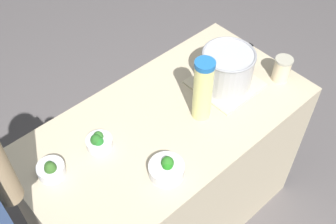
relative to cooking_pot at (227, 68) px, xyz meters
name	(u,v)px	position (x,y,z in m)	size (l,w,h in m)	color
ground_plane	(168,216)	(0.35, -0.02, -0.97)	(8.00, 8.00, 0.00)	#615B5C
counter_slab	(168,175)	(0.35, -0.02, -0.54)	(1.32, 0.68, 0.87)	#C7B697
dish_cloth	(225,83)	(0.00, 0.00, -0.10)	(0.28, 0.28, 0.01)	beige
cooking_pot	(227,68)	(0.00, 0.00, 0.00)	(0.31, 0.24, 0.18)	#B7B7BC
lemonade_pitcher	(203,90)	(0.22, 0.06, 0.05)	(0.08, 0.08, 0.30)	#F5F290
mason_jar	(282,69)	(-0.22, 0.15, -0.04)	(0.08, 0.08, 0.12)	beige
broccoli_bowl_front	(99,142)	(0.65, -0.10, -0.07)	(0.11, 0.11, 0.08)	silver
broccoli_bowl_center	(167,169)	(0.53, 0.18, -0.07)	(0.14, 0.14, 0.08)	silver
broccoli_bowl_back	(51,170)	(0.86, -0.11, -0.07)	(0.11, 0.11, 0.08)	silver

